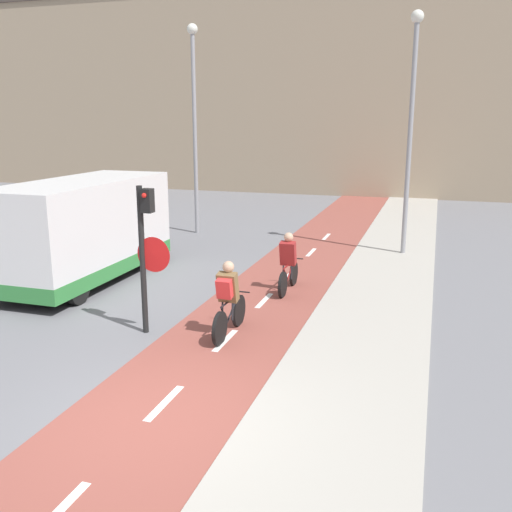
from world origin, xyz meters
name	(u,v)px	position (x,y,z in m)	size (l,w,h in m)	color
ground_plane	(148,421)	(0.00, 0.00, 0.00)	(120.00, 120.00, 0.00)	slate
bike_lane	(148,420)	(0.00, 0.01, 0.01)	(2.47, 60.00, 0.02)	brown
sidewalk_strip	(324,450)	(2.43, 0.00, 0.03)	(2.40, 60.00, 0.05)	#A8A399
building_row_background	(376,88)	(0.00, 26.44, 5.62)	(60.00, 5.20, 11.22)	gray
traffic_light_pole	(146,243)	(-1.55, 2.99, 1.77)	(0.67, 0.25, 2.84)	black
street_lamp_far	(194,110)	(-4.62, 12.40, 4.32)	(0.36, 0.36, 7.11)	gray
street_lamp_sidewalk	(412,111)	(2.70, 11.18, 4.24)	(0.36, 0.36, 6.96)	gray
cyclist_near	(228,301)	(-0.04, 3.29, 0.70)	(0.46, 1.68, 1.46)	black
cyclist_far	(288,265)	(0.32, 6.39, 0.66)	(0.46, 1.66, 1.44)	black
van	(84,232)	(-4.83, 5.81, 1.25)	(2.09, 5.37, 2.55)	silver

